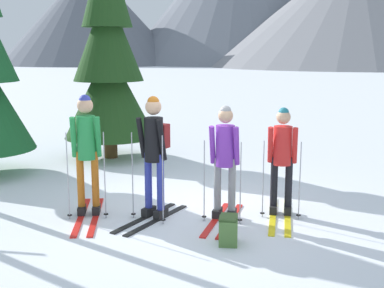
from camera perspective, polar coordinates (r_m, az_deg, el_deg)
The scene contains 7 objects.
ground_plane at distance 7.91m, azimuth 0.29°, elevation -7.83°, with size 400.00×400.00×0.00m, color white.
skier_in_green at distance 7.73m, azimuth -11.84°, elevation -0.57°, with size 0.79×1.81×1.85m.
skier_in_black at distance 7.48m, azimuth -4.29°, elevation -0.56°, with size 0.82×1.59×1.84m.
skier_in_purple at distance 7.44m, azimuth 3.75°, elevation -1.56°, with size 0.61×1.61×1.71m.
skier_in_red at distance 7.74m, azimuth 10.17°, elevation -1.54°, with size 0.61×1.79×1.66m.
pine_tree_near at distance 11.81m, azimuth -9.46°, elevation 9.61°, with size 2.11×2.11×5.09m.
backpack_on_snow_front at distance 6.69m, azimuth 4.13°, elevation -9.68°, with size 0.27×0.34×0.38m.
Camera 1 is at (1.35, -7.39, 2.50)m, focal length 47.12 mm.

